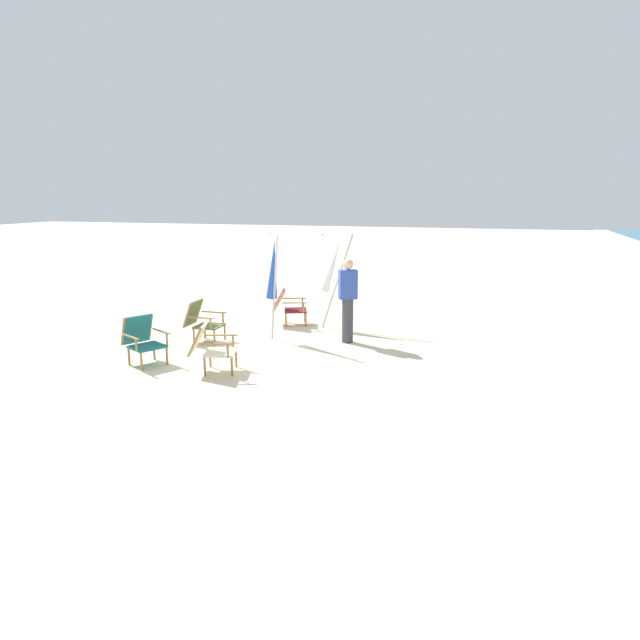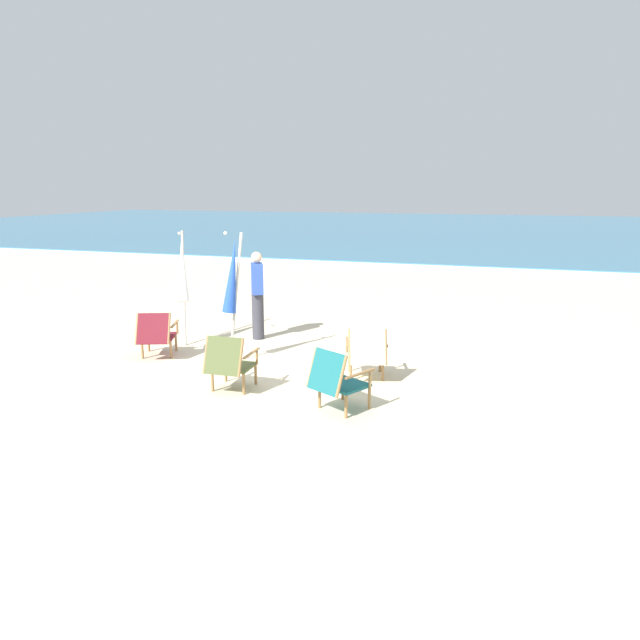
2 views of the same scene
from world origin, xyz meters
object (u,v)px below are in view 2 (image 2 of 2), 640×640
umbrella_furled_blue (232,278)px  umbrella_furled_white (182,270)px  beach_chair_mid_center (367,352)px  person_near_chairs (257,295)px  beach_chair_front_right (229,362)px  beach_chair_back_left (156,333)px  beach_chair_back_right (336,379)px

umbrella_furled_blue → umbrella_furled_white: bearing=149.6°
beach_chair_mid_center → person_near_chairs: bearing=145.8°
umbrella_furled_blue → person_near_chairs: umbrella_furled_blue is taller
beach_chair_mid_center → beach_chair_front_right: size_ratio=1.06×
beach_chair_front_right → umbrella_furled_blue: (-0.55, 1.29, 0.95)m
beach_chair_back_left → person_near_chairs: bearing=55.8°
person_near_chairs → beach_chair_back_left: bearing=-124.2°
beach_chair_mid_center → umbrella_furled_white: (-3.63, 1.04, 0.90)m
umbrella_furled_white → umbrella_furled_blue: size_ratio=0.96×
beach_chair_back_right → person_near_chairs: (-2.38, 2.99, 0.41)m
beach_chair_mid_center → beach_chair_front_right: beach_chair_front_right is taller
umbrella_furled_white → beach_chair_back_right: bearing=-33.6°
beach_chair_back_left → beach_chair_back_right: 3.74m
beach_chair_back_right → umbrella_furled_blue: size_ratio=0.41×
beach_chair_back_left → person_near_chairs: size_ratio=0.56×
umbrella_furled_white → person_near_chairs: size_ratio=1.25×
beach_chair_back_right → beach_chair_mid_center: bearing=86.4°
umbrella_furled_blue → person_near_chairs: (-0.22, 1.44, -0.54)m
beach_chair_front_right → umbrella_furled_white: (-1.93, 2.10, 0.90)m
beach_chair_back_right → beach_chair_back_left: bearing=158.8°
umbrella_furled_white → beach_chair_mid_center: bearing=-16.1°
umbrella_furled_blue → beach_chair_back_right: bearing=-35.6°
beach_chair_mid_center → umbrella_furled_blue: size_ratio=0.41×
beach_chair_front_right → beach_chair_back_left: bearing=149.7°
beach_chair_back_left → beach_chair_back_right: size_ratio=1.06×
umbrella_furled_blue → person_near_chairs: 1.56m
beach_chair_back_right → umbrella_furled_white: (-3.54, 2.36, 0.89)m
umbrella_furled_white → person_near_chairs: bearing=28.4°
beach_chair_back_left → umbrella_furled_white: umbrella_furled_white is taller
umbrella_furled_white → umbrella_furled_blue: 1.60m
beach_chair_mid_center → beach_chair_front_right: (-1.69, -1.06, 0.00)m
beach_chair_back_left → beach_chair_front_right: bearing=-30.3°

